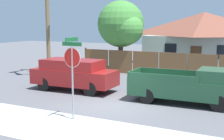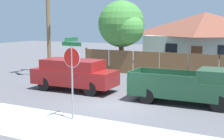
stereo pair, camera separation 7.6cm
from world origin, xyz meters
name	(u,v)px [view 1 (the left image)]	position (x,y,z in m)	size (l,w,h in m)	color
ground_plane	(112,106)	(0.00, 0.00, 0.00)	(80.00, 80.00, 0.00)	#56565B
sidewalk_strip	(68,129)	(0.00, -3.60, 0.00)	(36.00, 3.20, 0.01)	#B2B2AD
wooden_fence	(173,65)	(0.32, 8.98, 0.88)	(14.68, 0.12, 1.86)	brown
house	(204,38)	(1.13, 15.81, 2.49)	(10.12, 6.48, 4.80)	#B2C1B7
oak_tree	(122,25)	(-4.14, 9.98, 3.68)	(3.90, 3.72, 5.63)	brown
red_suv	(74,74)	(-3.47, 2.00, 0.99)	(4.94, 2.03, 1.80)	maroon
orange_pickup	(190,86)	(3.15, 2.00, 0.88)	(5.37, 2.05, 1.76)	#1E472D
stop_sign	(72,64)	(-0.47, -2.56, 2.25)	(0.92, 0.83, 3.30)	gray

